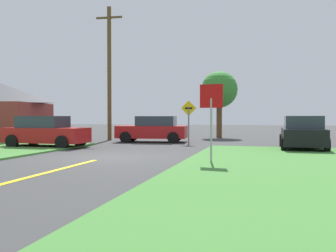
# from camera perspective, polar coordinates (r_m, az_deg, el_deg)

# --- Properties ---
(ground_plane) EXTENTS (120.00, 120.00, 0.00)m
(ground_plane) POSITION_cam_1_polar(r_m,az_deg,el_deg) (14.66, -9.40, -4.78)
(ground_plane) COLOR #3C3C3C
(stop_sign) EXTENTS (0.78, 0.14, 2.65)m
(stop_sign) POSITION_cam_1_polar(r_m,az_deg,el_deg) (12.38, 6.65, 2.81)
(stop_sign) COLOR #9EA0A8
(stop_sign) RESTS_ON ground
(parked_car_near_building) EXTENTS (4.23, 2.02, 1.62)m
(parked_car_near_building) POSITION_cam_1_polar(r_m,az_deg,el_deg) (20.12, -18.23, -0.86)
(parked_car_near_building) COLOR red
(parked_car_near_building) RESTS_ON ground
(car_approaching_junction) EXTENTS (4.48, 2.51, 1.62)m
(car_approaching_junction) POSITION_cam_1_polar(r_m,az_deg,el_deg) (23.27, -2.30, -0.49)
(car_approaching_junction) COLOR red
(car_approaching_junction) RESTS_ON ground
(car_on_crossroad) EXTENTS (2.11, 4.33, 1.62)m
(car_on_crossroad) POSITION_cam_1_polar(r_m,az_deg,el_deg) (18.99, 19.92, -1.00)
(car_on_crossroad) COLOR black
(car_on_crossroad) RESTS_ON ground
(utility_pole_mid) EXTENTS (1.80, 0.27, 8.92)m
(utility_pole_mid) POSITION_cam_1_polar(r_m,az_deg,el_deg) (25.46, -8.99, 8.23)
(utility_pole_mid) COLOR brown
(utility_pole_mid) RESTS_ON ground
(direction_sign) EXTENTS (0.91, 0.08, 2.53)m
(direction_sign) POSITION_cam_1_polar(r_m,az_deg,el_deg) (21.71, 3.19, 1.41)
(direction_sign) COLOR slate
(direction_sign) RESTS_ON ground
(oak_tree_left) EXTENTS (2.77, 2.77, 5.05)m
(oak_tree_left) POSITION_cam_1_polar(r_m,az_deg,el_deg) (28.73, 7.87, 5.47)
(oak_tree_left) COLOR brown
(oak_tree_left) RESTS_ON ground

